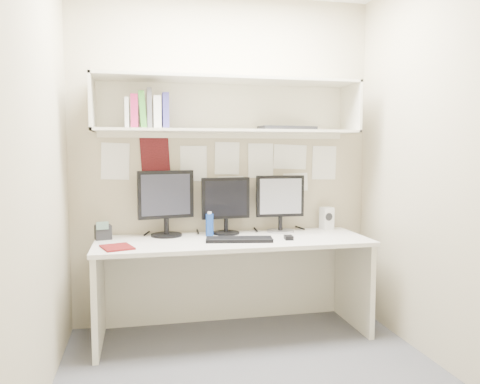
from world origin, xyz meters
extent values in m
cube|color=#4A4A4F|center=(0.00, 0.00, 0.00)|extent=(2.40, 2.00, 0.01)
cube|color=tan|center=(0.00, 1.00, 1.30)|extent=(2.40, 0.02, 2.60)
cube|color=tan|center=(0.00, -1.00, 1.30)|extent=(2.40, 0.02, 2.60)
cube|color=tan|center=(-1.20, 0.00, 1.30)|extent=(0.02, 2.00, 2.60)
cube|color=tan|center=(1.20, 0.00, 1.30)|extent=(0.02, 2.00, 2.60)
cube|color=silver|center=(0.00, 0.64, 0.71)|extent=(2.00, 0.70, 0.03)
cube|color=beige|center=(0.00, 0.97, 0.35)|extent=(1.96, 0.02, 0.70)
cube|color=beige|center=(0.00, 0.81, 1.53)|extent=(2.00, 0.38, 0.02)
cube|color=beige|center=(0.00, 0.81, 1.91)|extent=(2.00, 0.38, 0.02)
cube|color=beige|center=(0.00, 0.99, 1.72)|extent=(2.00, 0.02, 0.40)
cube|color=beige|center=(-0.99, 0.81, 1.72)|extent=(0.02, 0.38, 0.40)
cube|color=beige|center=(0.99, 0.81, 1.72)|extent=(0.02, 0.38, 0.40)
cylinder|color=black|center=(-0.48, 0.86, 0.74)|extent=(0.24, 0.24, 0.02)
cylinder|color=black|center=(-0.48, 0.86, 0.81)|extent=(0.04, 0.04, 0.12)
cube|color=black|center=(-0.48, 0.87, 1.05)|extent=(0.43, 0.12, 0.36)
cube|color=black|center=(-0.48, 0.85, 1.05)|extent=(0.37, 0.08, 0.31)
cylinder|color=black|center=(-0.01, 0.86, 0.74)|extent=(0.21, 0.21, 0.02)
cylinder|color=black|center=(-0.01, 0.86, 0.80)|extent=(0.03, 0.03, 0.10)
cube|color=black|center=(-0.01, 0.87, 1.01)|extent=(0.38, 0.06, 0.32)
cube|color=black|center=(-0.01, 0.85, 1.01)|extent=(0.33, 0.03, 0.28)
cylinder|color=#A5A5AA|center=(0.43, 0.86, 0.74)|extent=(0.21, 0.21, 0.02)
cylinder|color=black|center=(0.43, 0.86, 0.80)|extent=(0.04, 0.04, 0.11)
cube|color=black|center=(0.43, 0.87, 1.02)|extent=(0.39, 0.05, 0.33)
cube|color=silver|center=(0.43, 0.85, 1.02)|extent=(0.34, 0.01, 0.28)
cube|color=black|center=(0.02, 0.55, 0.74)|extent=(0.50, 0.25, 0.02)
cube|color=black|center=(0.39, 0.53, 0.74)|extent=(0.07, 0.10, 0.03)
cube|color=silver|center=(0.84, 0.91, 0.82)|extent=(0.11, 0.11, 0.18)
cylinder|color=black|center=(0.84, 0.86, 0.84)|extent=(0.06, 0.02, 0.06)
cylinder|color=navy|center=(-0.15, 0.79, 0.82)|extent=(0.06, 0.06, 0.17)
cylinder|color=white|center=(-0.15, 0.79, 0.91)|extent=(0.03, 0.03, 0.02)
cube|color=#5B0F10|center=(-0.83, 0.48, 0.74)|extent=(0.25, 0.27, 0.01)
cube|color=black|center=(-0.94, 0.83, 0.78)|extent=(0.13, 0.12, 0.10)
cube|color=#4C6659|center=(-0.94, 0.77, 0.84)|extent=(0.09, 0.03, 0.06)
cube|color=#BBBBB5|center=(-0.75, 0.79, 1.65)|extent=(0.03, 0.18, 0.22)
cube|color=#A11D4A|center=(-0.70, 0.79, 1.66)|extent=(0.05, 0.18, 0.24)
cube|color=#377F2A|center=(-0.64, 0.79, 1.67)|extent=(0.04, 0.18, 0.26)
cube|color=#54545A|center=(-0.59, 0.79, 1.68)|extent=(0.03, 0.18, 0.29)
cube|color=silver|center=(-0.54, 0.79, 1.66)|extent=(0.05, 0.18, 0.23)
cube|color=navy|center=(-0.48, 0.79, 1.67)|extent=(0.04, 0.18, 0.26)
cube|color=black|center=(0.47, 0.82, 1.56)|extent=(0.46, 0.22, 0.03)
camera|label=1|loc=(-0.67, -2.71, 1.38)|focal=35.00mm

